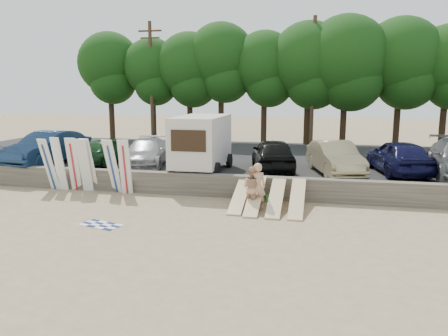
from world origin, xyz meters
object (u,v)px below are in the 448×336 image
Objects in this scene: box_trailer at (201,141)px; car_4 at (335,158)px; beachgoer_a at (257,186)px; car_5 at (399,157)px; car_2 at (146,153)px; beachgoer_b at (252,188)px; car_3 at (273,154)px; car_1 at (110,150)px; cooler at (271,199)px; car_0 at (48,148)px.

car_4 is (6.50, 0.70, -0.76)m from box_trailer.
car_5 is at bearing -153.06° from beachgoer_a.
car_2 is 8.00m from beachgoer_b.
car_2 is 1.04× the size of car_3.
car_1 is 11.45× the size of cooler.
box_trailer reaches higher than car_5.
car_2 is 8.15m from beachgoer_a.
car_1 is at bearing 168.78° from box_trailer.
box_trailer is 2.31× the size of beachgoer_a.
car_5 is 2.60× the size of beachgoer_a.
car_4 is at bearing 43.58° from cooler.
car_1 is 0.88× the size of car_5.
cooler is at bearing -37.62° from car_2.
car_1 reaches higher than beachgoer_b.
car_2 is 13.06× the size of cooler.
car_2 is 7.99m from cooler.
car_3 reaches higher than beachgoer_a.
box_trailer is 9.63m from car_5.
beachgoer_b reaches higher than cooler.
beachgoer_b is (-3.33, -4.60, -0.62)m from car_4.
beachgoer_b is 4.57× the size of cooler.
car_0 reaches higher than cooler.
car_5 reaches higher than cooler.
car_2 is 12.78m from car_5.
beachgoer_a is at bearing 164.77° from car_1.
box_trailer is 0.81× the size of car_0.
beachgoer_a is at bearing -49.01° from box_trailer.
beachgoer_a is (6.64, -4.70, -0.47)m from car_2.
car_5 reaches higher than car_3.
car_0 is 14.21× the size of cooler.
car_5 is at bearing 27.84° from cooler.
car_5 is (15.02, 0.33, 0.10)m from car_1.
cooler is (12.58, -3.01, -1.43)m from car_0.
car_0 is 1.24× the size of car_1.
box_trailer reaches higher than car_0.
beachgoer_b is at bearing -50.94° from box_trailer.
car_1 is at bearing -12.20° from car_3.
car_5 reaches higher than beachgoer_b.
car_3 is at bearing 17.47° from box_trailer.
car_0 reaches higher than car_1.
car_3 is at bearing 157.27° from car_4.
car_5 is at bearing -164.80° from car_1.
beachgoer_b is at bearing 29.15° from car_5.
car_2 is at bearing 165.81° from box_trailer.
car_4 is 2.76× the size of beachgoer_b.
car_0 reaches higher than car_2.
car_3 is 4.05m from cooler.
beachgoer_a is 1.46m from cooler.
beachgoer_b is (11.95, -4.19, -0.72)m from car_0.
car_4 is 4.56m from cooler.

